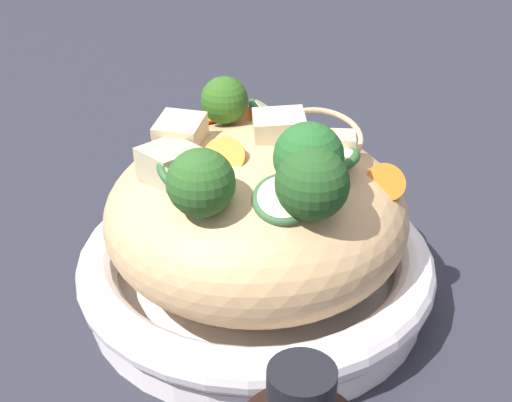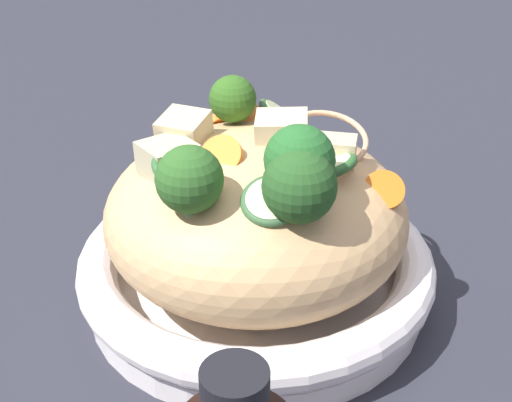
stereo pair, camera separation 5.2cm
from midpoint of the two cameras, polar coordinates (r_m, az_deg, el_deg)
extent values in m
plane|color=#282932|center=(0.57, 2.65, -7.46)|extent=(3.00, 3.00, 0.00)
cylinder|color=white|center=(0.56, 2.67, -6.75)|extent=(0.25, 0.25, 0.02)
torus|color=white|center=(0.55, 2.72, -4.78)|extent=(0.26, 0.26, 0.03)
ellipsoid|color=tan|center=(0.52, 2.83, -1.13)|extent=(0.22, 0.22, 0.11)
torus|color=tan|center=(0.55, 2.18, 4.48)|extent=(0.06, 0.05, 0.02)
torus|color=tan|center=(0.53, 8.14, 4.73)|extent=(0.08, 0.08, 0.02)
cone|color=#97B473|center=(0.55, 0.93, 5.75)|extent=(0.02, 0.02, 0.02)
sphere|color=#2F5E1D|center=(0.54, 0.94, 7.85)|extent=(0.04, 0.04, 0.03)
cone|color=#93B06A|center=(0.46, 6.52, 0.27)|extent=(0.02, 0.02, 0.02)
sphere|color=#256028|center=(0.45, 6.71, 3.08)|extent=(0.06, 0.06, 0.04)
cone|color=#93B873|center=(0.45, 6.62, -1.48)|extent=(0.02, 0.02, 0.01)
sphere|color=#244F20|center=(0.44, 6.79, 1.05)|extent=(0.06, 0.06, 0.05)
cone|color=#8DB475|center=(0.45, -1.80, -0.79)|extent=(0.03, 0.03, 0.01)
sphere|color=#2D5C24|center=(0.44, -1.85, 1.60)|extent=(0.06, 0.06, 0.04)
cylinder|color=orange|center=(0.58, -0.48, 6.01)|extent=(0.02, 0.03, 0.02)
cylinder|color=orange|center=(0.46, 6.08, 0.74)|extent=(0.03, 0.02, 0.03)
cylinder|color=orange|center=(0.48, 0.42, 3.38)|extent=(0.04, 0.04, 0.02)
cylinder|color=orange|center=(0.50, 12.83, 0.72)|extent=(0.04, 0.04, 0.02)
cylinder|color=orange|center=(0.46, -1.16, 1.02)|extent=(0.03, 0.03, 0.02)
cylinder|color=orange|center=(0.56, 2.01, 6.31)|extent=(0.04, 0.04, 0.02)
cylinder|color=beige|center=(0.47, -3.02, 1.93)|extent=(0.04, 0.04, 0.02)
torus|color=#305E31|center=(0.47, -3.02, 1.93)|extent=(0.05, 0.05, 0.03)
cylinder|color=beige|center=(0.45, 4.54, -0.07)|extent=(0.04, 0.04, 0.02)
torus|color=#345B33|center=(0.45, 4.54, -0.07)|extent=(0.05, 0.05, 0.02)
cylinder|color=beige|center=(0.48, 8.75, 2.50)|extent=(0.04, 0.04, 0.02)
torus|color=#2B5A29|center=(0.48, 8.75, 2.50)|extent=(0.05, 0.05, 0.02)
cylinder|color=beige|center=(0.56, 4.76, 6.25)|extent=(0.05, 0.05, 0.03)
torus|color=#355F35|center=(0.56, 4.76, 6.25)|extent=(0.06, 0.06, 0.03)
cube|color=#CCBB8E|center=(0.52, -2.70, 5.10)|extent=(0.04, 0.05, 0.03)
cube|color=#C9B38D|center=(0.50, 9.14, 3.73)|extent=(0.04, 0.04, 0.02)
cube|color=beige|center=(0.51, 4.70, 5.43)|extent=(0.05, 0.05, 0.02)
cube|color=#C5BC91|center=(0.49, -3.83, 3.21)|extent=(0.04, 0.03, 0.02)
cylinder|color=black|center=(0.30, 3.41, -14.04)|extent=(0.03, 0.03, 0.01)
camera|label=1|loc=(0.03, -87.14, 1.66)|focal=51.65mm
camera|label=2|loc=(0.03, 92.86, -1.66)|focal=51.65mm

